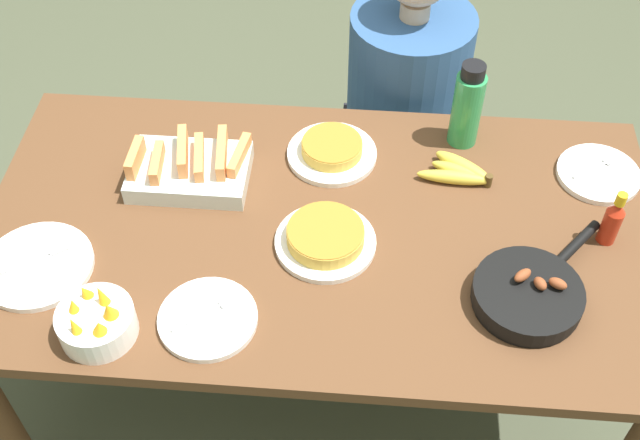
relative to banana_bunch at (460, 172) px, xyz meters
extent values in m
plane|color=#474C38|center=(-0.34, -0.20, -0.74)|extent=(14.00, 14.00, 0.00)
cube|color=brown|center=(-0.34, -0.20, -0.04)|extent=(1.65, 0.89, 0.03)
cylinder|color=brown|center=(-1.11, -0.59, -0.40)|extent=(0.07, 0.07, 0.69)
cylinder|color=brown|center=(-1.11, 0.18, -0.40)|extent=(0.07, 0.07, 0.69)
cylinder|color=brown|center=(0.42, 0.18, -0.40)|extent=(0.07, 0.07, 0.69)
ellipsoid|color=gold|center=(0.01, 0.02, 0.00)|extent=(0.16, 0.13, 0.04)
ellipsoid|color=gold|center=(0.00, 0.00, 0.00)|extent=(0.16, 0.09, 0.03)
ellipsoid|color=gold|center=(-0.02, -0.02, 0.00)|extent=(0.19, 0.05, 0.04)
cylinder|color=#4C3819|center=(0.07, -0.03, 0.00)|extent=(0.02, 0.02, 0.04)
cube|color=silver|center=(-0.69, -0.06, 0.01)|extent=(0.30, 0.20, 0.05)
cube|color=#ED8E4C|center=(-0.82, -0.07, 0.05)|extent=(0.03, 0.11, 0.05)
cube|color=#ED8E4C|center=(-0.76, -0.08, 0.05)|extent=(0.03, 0.13, 0.04)
cube|color=#ED8E4C|center=(-0.70, -0.04, 0.05)|extent=(0.05, 0.15, 0.05)
cube|color=#ED8E4C|center=(-0.66, -0.05, 0.05)|extent=(0.05, 0.15, 0.04)
cube|color=#ED8E4C|center=(-0.61, -0.03, 0.05)|extent=(0.04, 0.16, 0.05)
cube|color=#ED8E4C|center=(-0.56, -0.03, 0.05)|extent=(0.04, 0.14, 0.04)
cylinder|color=black|center=(0.13, -0.39, -0.01)|extent=(0.24, 0.24, 0.01)
cylinder|color=black|center=(0.13, -0.39, 0.01)|extent=(0.25, 0.25, 0.04)
cylinder|color=black|center=(0.26, -0.23, 0.02)|extent=(0.12, 0.14, 0.02)
ellipsoid|color=brown|center=(0.19, -0.38, 0.05)|extent=(0.05, 0.05, 0.03)
ellipsoid|color=brown|center=(0.15, -0.38, 0.05)|extent=(0.04, 0.05, 0.03)
ellipsoid|color=brown|center=(0.12, -0.36, 0.05)|extent=(0.05, 0.05, 0.03)
cylinder|color=white|center=(-0.33, 0.05, -0.01)|extent=(0.24, 0.24, 0.02)
cylinder|color=gold|center=(-0.33, 0.05, 0.01)|extent=(0.16, 0.16, 0.03)
cylinder|color=#AB7427|center=(-0.33, 0.05, 0.03)|extent=(0.16, 0.16, 0.00)
cylinder|color=white|center=(-0.33, -0.25, -0.01)|extent=(0.24, 0.24, 0.02)
cylinder|color=gold|center=(-0.33, -0.25, 0.02)|extent=(0.18, 0.18, 0.04)
cylinder|color=#AB7427|center=(-0.33, -0.25, 0.04)|extent=(0.18, 0.18, 0.00)
cylinder|color=white|center=(-0.99, -0.38, -0.01)|extent=(0.26, 0.26, 0.02)
cylinder|color=#B2B2B7|center=(-1.01, -0.38, 0.00)|extent=(0.10, 0.07, 0.01)
cube|color=#B2B2B7|center=(-0.95, -0.33, 0.00)|extent=(0.05, 0.04, 0.00)
cylinder|color=white|center=(-0.57, -0.49, -0.01)|extent=(0.22, 0.22, 0.02)
cylinder|color=#B2B2B7|center=(-0.59, -0.50, 0.00)|extent=(0.10, 0.08, 0.01)
cube|color=#B2B2B7|center=(-0.53, -0.45, 0.00)|extent=(0.05, 0.05, 0.00)
cylinder|color=white|center=(0.36, 0.03, -0.01)|extent=(0.21, 0.21, 0.02)
cylinder|color=#B2B2B7|center=(0.33, 0.03, 0.00)|extent=(0.09, 0.07, 0.01)
cube|color=#B2B2B7|center=(0.39, 0.08, 0.00)|extent=(0.05, 0.04, 0.00)
cylinder|color=white|center=(-0.80, -0.54, 0.02)|extent=(0.17, 0.17, 0.07)
cone|color=#F4A819|center=(-0.76, -0.54, 0.07)|extent=(0.04, 0.05, 0.06)
cone|color=#F4A819|center=(-0.79, -0.51, 0.07)|extent=(0.04, 0.04, 0.06)
cone|color=#F4A819|center=(-0.83, -0.50, 0.06)|extent=(0.05, 0.04, 0.05)
cone|color=#F4A819|center=(-0.84, -0.53, 0.06)|extent=(0.03, 0.04, 0.04)
cone|color=#F4A819|center=(-0.82, -0.58, 0.07)|extent=(0.04, 0.04, 0.05)
cone|color=#F4A819|center=(-0.77, -0.58, 0.06)|extent=(0.05, 0.05, 0.04)
cylinder|color=#2D9351|center=(0.01, 0.14, 0.09)|extent=(0.08, 0.08, 0.21)
cylinder|color=black|center=(0.01, 0.14, 0.21)|extent=(0.06, 0.06, 0.04)
cylinder|color=#B72814|center=(0.34, -0.18, 0.03)|extent=(0.04, 0.04, 0.10)
cone|color=#B72814|center=(0.34, -0.18, 0.09)|extent=(0.04, 0.04, 0.03)
cylinder|color=gold|center=(0.34, -0.18, 0.12)|extent=(0.02, 0.02, 0.03)
cube|color=black|center=(-0.13, 0.47, -0.55)|extent=(0.40, 0.40, 0.38)
cylinder|color=#2D5184|center=(-0.13, 0.47, -0.11)|extent=(0.36, 0.36, 0.50)
cylinder|color=#DBB28E|center=(-0.13, 0.47, 0.16)|extent=(0.09, 0.09, 0.05)
camera|label=1|loc=(-0.24, -1.47, 1.45)|focal=45.00mm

